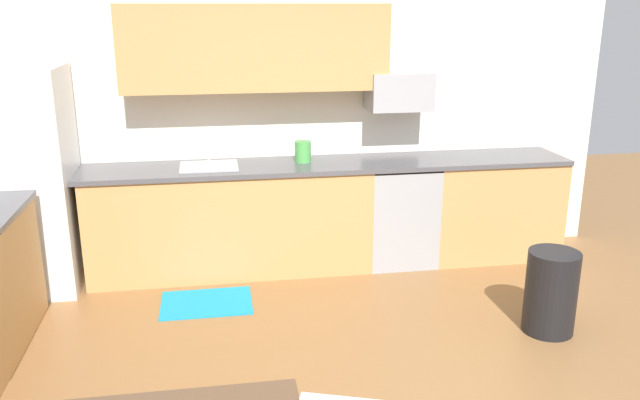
# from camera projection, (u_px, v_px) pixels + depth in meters

# --- Properties ---
(wall_back) EXTENTS (5.80, 0.10, 2.70)m
(wall_back) POSITION_uv_depth(u_px,v_px,m) (289.00, 109.00, 5.77)
(wall_back) COLOR silver
(wall_back) RESTS_ON ground
(cabinet_run_back) EXTENTS (2.38, 0.60, 0.90)m
(cabinet_run_back) POSITION_uv_depth(u_px,v_px,m) (231.00, 221.00, 5.61)
(cabinet_run_back) COLOR tan
(cabinet_run_back) RESTS_ON ground
(cabinet_run_back_right) EXTENTS (1.17, 0.60, 0.90)m
(cabinet_run_back_right) POSITION_uv_depth(u_px,v_px,m) (491.00, 208.00, 5.99)
(cabinet_run_back_right) COLOR tan
(cabinet_run_back_right) RESTS_ON ground
(countertop_back) EXTENTS (4.80, 0.64, 0.04)m
(countertop_back) POSITION_uv_depth(u_px,v_px,m) (295.00, 166.00, 5.57)
(countertop_back) COLOR #4C4C51
(countertop_back) RESTS_ON cabinet_run_back
(upper_cabinets_back) EXTENTS (2.20, 0.34, 0.70)m
(upper_cabinets_back) POSITION_uv_depth(u_px,v_px,m) (256.00, 48.00, 5.36)
(upper_cabinets_back) COLOR tan
(refrigerator) EXTENTS (0.76, 0.70, 1.79)m
(refrigerator) POSITION_uv_depth(u_px,v_px,m) (23.00, 182.00, 5.16)
(refrigerator) COLOR white
(refrigerator) RESTS_ON ground
(oven_range) EXTENTS (0.60, 0.60, 0.91)m
(oven_range) POSITION_uv_depth(u_px,v_px,m) (398.00, 212.00, 5.85)
(oven_range) COLOR #999BA0
(oven_range) RESTS_ON ground
(microwave) EXTENTS (0.54, 0.36, 0.32)m
(microwave) POSITION_uv_depth(u_px,v_px,m) (399.00, 91.00, 5.63)
(microwave) COLOR #9EA0A5
(sink_basin) EXTENTS (0.48, 0.40, 0.14)m
(sink_basin) POSITION_uv_depth(u_px,v_px,m) (209.00, 174.00, 5.47)
(sink_basin) COLOR #A5A8AD
(sink_basin) RESTS_ON countertop_back
(sink_faucet) EXTENTS (0.02, 0.02, 0.24)m
(sink_faucet) POSITION_uv_depth(u_px,v_px,m) (208.00, 151.00, 5.59)
(sink_faucet) COLOR #B2B5BA
(sink_faucet) RESTS_ON countertop_back
(trash_bin) EXTENTS (0.36, 0.36, 0.60)m
(trash_bin) POSITION_uv_depth(u_px,v_px,m) (551.00, 292.00, 4.59)
(trash_bin) COLOR black
(trash_bin) RESTS_ON ground
(floor_mat) EXTENTS (0.70, 0.50, 0.01)m
(floor_mat) POSITION_uv_depth(u_px,v_px,m) (206.00, 303.00, 5.09)
(floor_mat) COLOR #198CBF
(floor_mat) RESTS_ON ground
(kettle) EXTENTS (0.14, 0.14, 0.20)m
(kettle) POSITION_uv_depth(u_px,v_px,m) (303.00, 153.00, 5.60)
(kettle) COLOR #4CA54C
(kettle) RESTS_ON countertop_back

